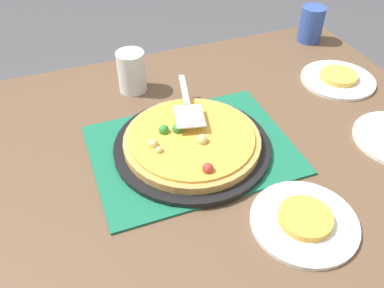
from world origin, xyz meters
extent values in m
cube|color=brown|center=(0.00, 0.00, 0.73)|extent=(1.40, 1.00, 0.03)
cube|color=brown|center=(-0.64, -0.44, 0.36)|extent=(0.07, 0.07, 0.72)
cube|color=#196B4C|center=(0.00, 0.00, 0.75)|extent=(0.48, 0.36, 0.01)
cylinder|color=black|center=(0.00, 0.00, 0.76)|extent=(0.38, 0.38, 0.01)
cylinder|color=tan|center=(0.00, 0.00, 0.78)|extent=(0.33, 0.33, 0.02)
cylinder|color=gold|center=(0.00, 0.00, 0.79)|extent=(0.30, 0.30, 0.01)
sphere|color=#338433|center=(0.03, -0.03, 0.80)|extent=(0.02, 0.02, 0.02)
sphere|color=#E5CC7F|center=(-0.02, 0.03, 0.80)|extent=(0.03, 0.03, 0.03)
sphere|color=#338433|center=(0.06, -0.04, 0.80)|extent=(0.03, 0.03, 0.03)
sphere|color=#E5CC7F|center=(0.09, 0.02, 0.80)|extent=(0.02, 0.02, 0.02)
sphere|color=#E5CC7F|center=(0.10, 0.00, 0.80)|extent=(0.02, 0.02, 0.02)
sphere|color=red|center=(0.01, 0.12, 0.80)|extent=(0.02, 0.02, 0.02)
cylinder|color=white|center=(-0.52, -0.14, 0.76)|extent=(0.22, 0.22, 0.01)
cylinder|color=white|center=(-0.13, 0.29, 0.76)|extent=(0.22, 0.22, 0.01)
cylinder|color=#EAB747|center=(-0.52, -0.14, 0.77)|extent=(0.11, 0.11, 0.02)
cylinder|color=gold|center=(-0.13, 0.29, 0.77)|extent=(0.11, 0.11, 0.02)
cylinder|color=#3351AD|center=(-0.59, -0.40, 0.81)|extent=(0.08, 0.08, 0.12)
cylinder|color=white|center=(0.07, -0.31, 0.81)|extent=(0.08, 0.08, 0.12)
cube|color=silver|center=(-0.01, -0.05, 0.82)|extent=(0.09, 0.10, 0.00)
cube|color=#B2B2B7|center=(-0.04, -0.16, 0.82)|extent=(0.05, 0.14, 0.01)
camera|label=1|loc=(0.26, 0.69, 1.42)|focal=37.96mm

